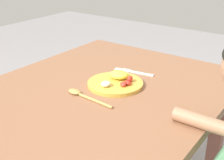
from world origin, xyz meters
The scene contains 4 objects.
dining_table centered at (0.00, 0.00, 0.65)m, with size 1.10×0.92×0.75m.
plate centered at (0.05, -0.03, 0.77)m, with size 0.23×0.23×0.05m.
fork centered at (0.21, -0.01, 0.76)m, with size 0.05×0.19×0.01m.
spoon centered at (-0.12, 0.02, 0.76)m, with size 0.04×0.23×0.02m.
Camera 1 is at (-0.92, -0.70, 1.29)m, focal length 49.29 mm.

